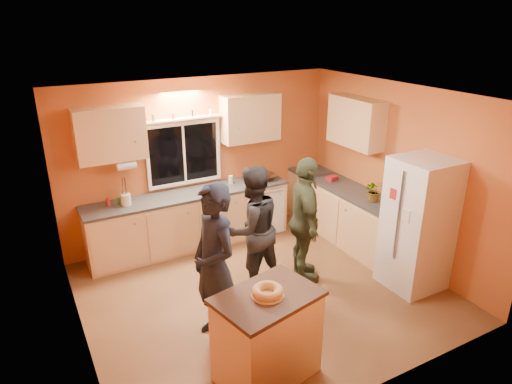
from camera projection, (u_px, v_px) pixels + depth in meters
ground at (263, 291)px, 6.12m from camera, size 4.50×4.50×0.00m
room_shell at (256, 167)px, 5.92m from camera, size 4.54×4.04×2.61m
back_counter at (212, 215)px, 7.35m from camera, size 4.23×0.62×0.90m
right_counter at (354, 218)px, 7.24m from camera, size 0.62×1.84×0.90m
refrigerator at (418, 224)px, 5.98m from camera, size 0.72×0.70×1.80m
island at (267, 336)px, 4.54m from camera, size 1.12×0.87×0.97m
bundt_pastry at (268, 291)px, 4.35m from camera, size 0.31×0.31×0.09m
person_left at (215, 266)px, 4.93m from camera, size 0.51×0.73×1.88m
person_center at (252, 229)px, 5.96m from camera, size 0.89×0.72×1.71m
person_right at (305, 221)px, 6.12m from camera, size 0.78×1.12×1.77m
mixing_bowl at (266, 177)px, 7.60m from camera, size 0.39×0.39×0.08m
utensil_crock at (126, 200)px, 6.56m from camera, size 0.14×0.14×0.17m
potted_plant at (375, 190)px, 6.67m from camera, size 0.37×0.35×0.33m
red_box at (332, 178)px, 7.55m from camera, size 0.18×0.15×0.07m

